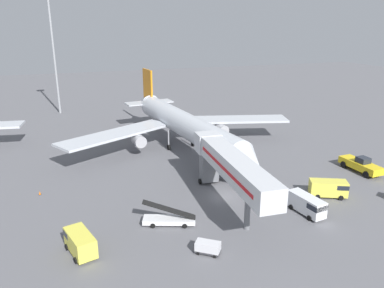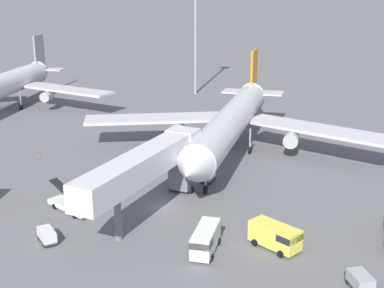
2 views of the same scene
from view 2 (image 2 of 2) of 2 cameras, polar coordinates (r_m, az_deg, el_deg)
The scene contains 11 objects.
ground_plane at distance 60.35m, azimuth -2.91°, elevation -6.79°, with size 300.00×300.00×0.00m, color slate.
airplane_at_gate at distance 77.53m, azimuth 4.40°, elevation 2.59°, with size 46.63×48.97×13.20m.
jet_bridge at distance 56.28m, azimuth -4.65°, elevation -2.22°, with size 4.43×22.01×7.66m.
belt_loader_truck at distance 60.48m, azimuth -12.95°, elevation -6.39°, with size 6.52×3.90×3.06m.
service_van_far_left at distance 51.48m, azimuth 9.04°, elevation -9.73°, with size 5.41×3.99×2.34m.
service_van_near_left at distance 50.16m, azimuth 1.44°, elevation -10.22°, with size 2.60×5.48×2.39m.
baggage_cart_near_right at distance 67.52m, azimuth 1.72°, elevation -3.41°, with size 1.36×2.43×1.45m.
baggage_cart_rear_right at distance 54.11m, azimuth -15.35°, elevation -9.46°, with size 2.82×2.57×1.34m.
baggage_cart_outer_right at distance 47.10m, azimuth 17.66°, elevation -13.83°, with size 2.53×2.80×1.37m.
safety_cone_bravo at distance 79.69m, azimuth -16.14°, elevation -1.31°, with size 0.33×0.33×0.51m.
airplane_background at distance 111.32m, azimuth -19.44°, elevation 6.07°, with size 43.87×42.32×13.36m.
Camera 2 is at (23.41, -50.09, 24.19)m, focal length 49.55 mm.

